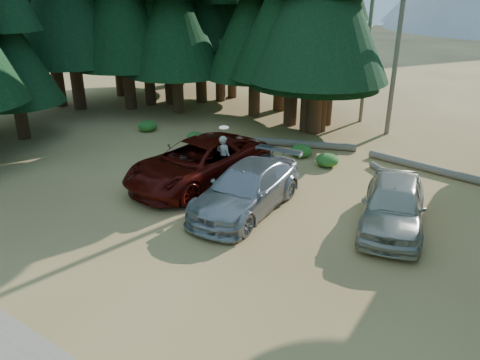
{
  "coord_description": "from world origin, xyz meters",
  "views": [
    {
      "loc": [
        7.62,
        -9.04,
        7.24
      ],
      "look_at": [
        -0.34,
        2.65,
        1.25
      ],
      "focal_mm": 35.0,
      "sensor_mm": 36.0,
      "label": 1
    }
  ],
  "objects": [
    {
      "name": "snag_front",
      "position": [
        0.8,
        14.5,
        6.0
      ],
      "size": [
        0.24,
        0.24,
        12.0
      ],
      "primitive_type": "cylinder",
      "color": "#73695C",
      "rests_on": "ground"
    },
    {
      "name": "red_pickup",
      "position": [
        -3.18,
        3.97,
        0.85
      ],
      "size": [
        3.43,
        6.4,
        1.71
      ],
      "primitive_type": "imported",
      "rotation": [
        0.0,
        0.0,
        -0.1
      ],
      "color": "#510B06",
      "rests_on": "ground"
    },
    {
      "name": "frisbee_player",
      "position": [
        -2.33,
        4.45,
        1.11
      ],
      "size": [
        0.62,
        0.43,
        2.03
      ],
      "rotation": [
        0.0,
        0.0,
        3.14
      ],
      "color": "beige",
      "rests_on": "ground"
    },
    {
      "name": "forest_belt_west",
      "position": [
        -15.5,
        4.0,
        0.0
      ],
      "size": [
        6.0,
        22.0,
        22.0
      ],
      "primitive_type": null,
      "color": "black",
      "rests_on": "ground"
    },
    {
      "name": "log_right",
      "position": [
        3.81,
        10.22,
        0.16
      ],
      "size": [
        5.0,
        1.02,
        0.32
      ],
      "primitive_type": "cylinder",
      "rotation": [
        0.0,
        1.57,
        -0.14
      ],
      "color": "#73695C",
      "rests_on": "ground"
    },
    {
      "name": "forest_belt_north",
      "position": [
        0.0,
        15.0,
        0.0
      ],
      "size": [
        36.0,
        7.0,
        22.0
      ],
      "primitive_type": null,
      "color": "black",
      "rests_on": "ground"
    },
    {
      "name": "shrub_edge_west",
      "position": [
        -9.8,
        7.86,
        0.28
      ],
      "size": [
        1.0,
        1.0,
        0.55
      ],
      "primitive_type": "ellipsoid",
      "color": "#255A1B",
      "rests_on": "ground"
    },
    {
      "name": "silver_minivan_right",
      "position": [
        4.16,
        4.63,
        0.8
      ],
      "size": [
        2.98,
        5.0,
        1.6
      ],
      "primitive_type": "imported",
      "rotation": [
        0.0,
        0.0,
        0.25
      ],
      "color": "#B6B3A2",
      "rests_on": "ground"
    },
    {
      "name": "shrub_left",
      "position": [
        -6.71,
        8.04,
        0.21
      ],
      "size": [
        0.77,
        0.77,
        0.43
      ],
      "primitive_type": "ellipsoid",
      "color": "#255A1B",
      "rests_on": "ground"
    },
    {
      "name": "silver_minivan_center",
      "position": [
        -0.37,
        3.08,
        0.77
      ],
      "size": [
        2.5,
        5.43,
        1.54
      ],
      "primitive_type": "imported",
      "rotation": [
        0.0,
        0.0,
        0.07
      ],
      "color": "#A0A3A8",
      "rests_on": "ground"
    },
    {
      "name": "shrub_far_left",
      "position": [
        -3.95,
        8.01,
        0.26
      ],
      "size": [
        0.93,
        0.93,
        0.51
      ],
      "primitive_type": "ellipsoid",
      "color": "#255A1B",
      "rests_on": "ground"
    },
    {
      "name": "shrub_right",
      "position": [
        3.18,
        6.84,
        0.24
      ],
      "size": [
        0.86,
        0.86,
        0.47
      ],
      "primitive_type": "ellipsoid",
      "color": "#255A1B",
      "rests_on": "ground"
    },
    {
      "name": "shrub_center_left",
      "position": [
        -1.27,
        8.89,
        0.27
      ],
      "size": [
        0.98,
        0.98,
        0.54
      ],
      "primitive_type": "ellipsoid",
      "color": "#255A1B",
      "rests_on": "ground"
    },
    {
      "name": "shrub_center_right",
      "position": [
        0.19,
        8.46,
        0.27
      ],
      "size": [
        0.98,
        0.98,
        0.54
      ],
      "primitive_type": "ellipsoid",
      "color": "#255A1B",
      "rests_on": "ground"
    },
    {
      "name": "log_left",
      "position": [
        -1.71,
        10.1,
        0.17
      ],
      "size": [
        4.62,
        2.01,
        0.34
      ],
      "primitive_type": "cylinder",
      "rotation": [
        0.0,
        1.57,
        0.36
      ],
      "color": "#73695C",
      "rests_on": "ground"
    },
    {
      "name": "ground",
      "position": [
        0.0,
        0.0,
        0.0
      ],
      "size": [
        160.0,
        160.0,
        0.0
      ],
      "primitive_type": "plane",
      "color": "#9B7242",
      "rests_on": "ground"
    },
    {
      "name": "snag_back",
      "position": [
        -1.2,
        16.0,
        5.0
      ],
      "size": [
        0.2,
        0.2,
        10.0
      ],
      "primitive_type": "cylinder",
      "color": "#73695C",
      "rests_on": "ground"
    },
    {
      "name": "log_mid",
      "position": [
        2.99,
        8.52,
        0.12
      ],
      "size": [
        2.52,
        2.05,
        0.25
      ],
      "primitive_type": "cylinder",
      "rotation": [
        0.0,
        1.57,
        -0.66
      ],
      "color": "#73695C",
      "rests_on": "ground"
    }
  ]
}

